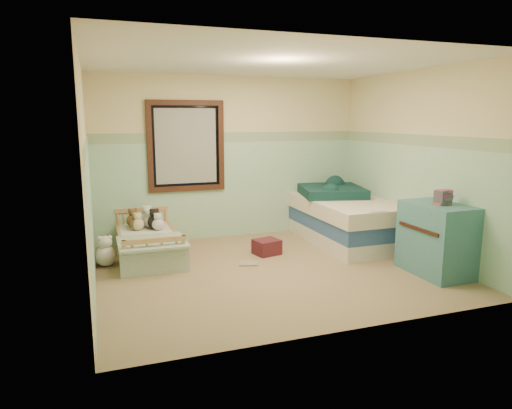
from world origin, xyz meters
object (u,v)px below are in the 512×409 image
object	(u,v)px
twin_bed_frame	(342,233)
floor_book	(249,264)
toddler_bed_frame	(148,250)
plush_floor_tan	(106,255)
dresser	(436,239)
red_pillow	(267,247)
plush_floor_cream	(106,256)

from	to	relation	value
twin_bed_frame	floor_book	xyz separation A→B (m)	(-1.76, -0.67, -0.10)
toddler_bed_frame	floor_book	world-z (taller)	toddler_bed_frame
floor_book	twin_bed_frame	bearing A→B (deg)	38.41
toddler_bed_frame	plush_floor_tan	distance (m)	0.58
dresser	floor_book	bearing A→B (deg)	151.97
dresser	twin_bed_frame	bearing A→B (deg)	98.79
floor_book	red_pillow	bearing A→B (deg)	60.18
twin_bed_frame	red_pillow	bearing A→B (deg)	-167.01
plush_floor_tan	plush_floor_cream	bearing A→B (deg)	-90.00
toddler_bed_frame	plush_floor_tan	bearing A→B (deg)	-164.06
toddler_bed_frame	twin_bed_frame	xyz separation A→B (m)	(2.94, -0.09, 0.01)
dresser	floor_book	distance (m)	2.34
plush_floor_tan	red_pillow	world-z (taller)	plush_floor_tan
toddler_bed_frame	floor_book	xyz separation A→B (m)	(1.19, -0.77, -0.09)
plush_floor_tan	red_pillow	bearing A→B (deg)	-6.78
plush_floor_cream	twin_bed_frame	world-z (taller)	plush_floor_cream
toddler_bed_frame	plush_floor_cream	xyz separation A→B (m)	(-0.56, -0.22, 0.04)
twin_bed_frame	red_pillow	world-z (taller)	twin_bed_frame
red_pillow	floor_book	world-z (taller)	red_pillow
dresser	red_pillow	distance (m)	2.21
red_pillow	floor_book	bearing A→B (deg)	-137.36
red_pillow	floor_book	xyz separation A→B (m)	(-0.38, -0.35, -0.09)
toddler_bed_frame	red_pillow	size ratio (longest dim) A/B	4.64
plush_floor_cream	dresser	world-z (taller)	dresser
toddler_bed_frame	plush_floor_tan	xyz separation A→B (m)	(-0.56, -0.16, 0.03)
plush_floor_tan	floor_book	distance (m)	1.85
plush_floor_cream	red_pillow	xyz separation A→B (m)	(2.13, -0.19, -0.03)
twin_bed_frame	red_pillow	xyz separation A→B (m)	(-1.37, -0.32, -0.01)
twin_bed_frame	plush_floor_cream	bearing A→B (deg)	-177.91
plush_floor_tan	red_pillow	size ratio (longest dim) A/B	0.78
dresser	floor_book	size ratio (longest dim) A/B	3.63
toddler_bed_frame	plush_floor_cream	distance (m)	0.60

